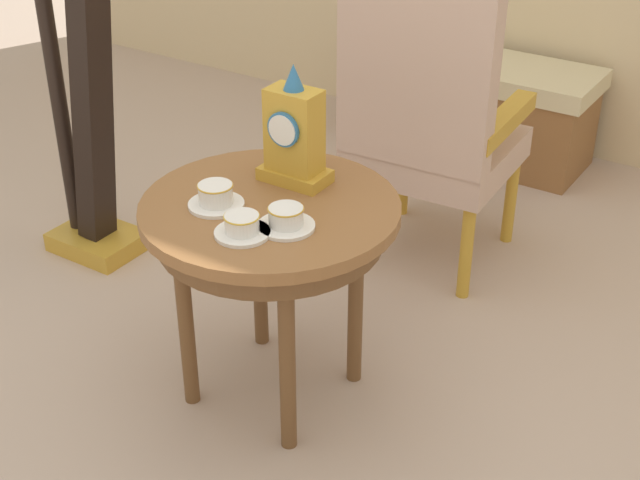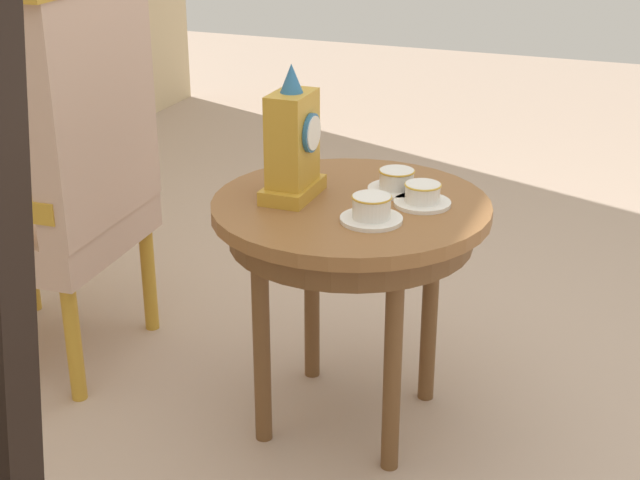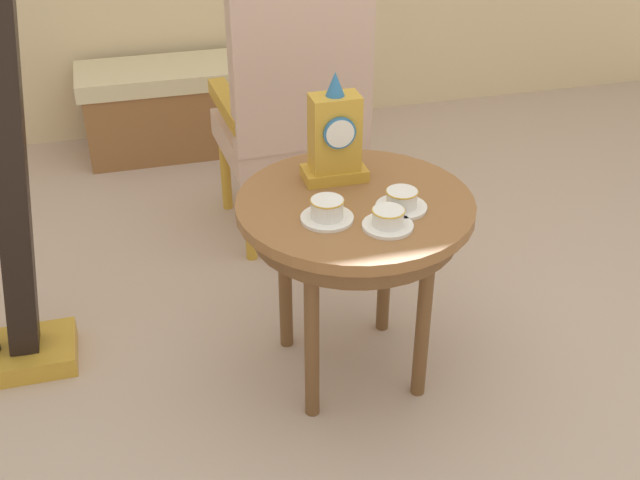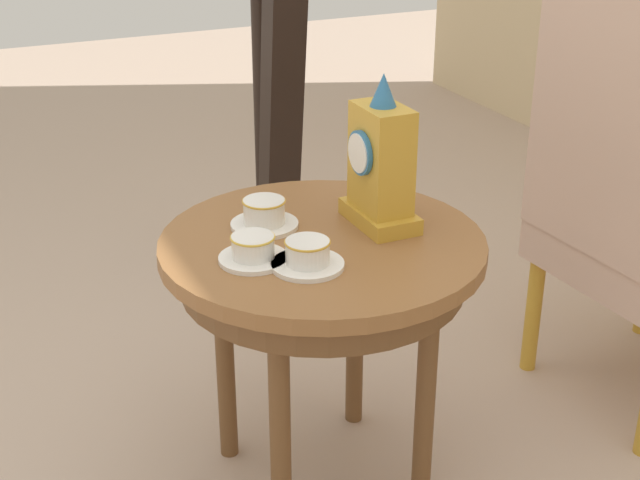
{
  "view_description": "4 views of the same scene",
  "coord_description": "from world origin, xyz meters",
  "px_view_note": "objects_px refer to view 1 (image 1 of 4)",
  "views": [
    {
      "loc": [
        1.26,
        -1.6,
        1.74
      ],
      "look_at": [
        0.09,
        0.19,
        0.49
      ],
      "focal_mm": 50.77,
      "sensor_mm": 36.0,
      "label": 1
    },
    {
      "loc": [
        -2.04,
        -0.62,
        1.43
      ],
      "look_at": [
        -0.05,
        0.15,
        0.53
      ],
      "focal_mm": 52.34,
      "sensor_mm": 36.0,
      "label": 2
    },
    {
      "loc": [
        -0.62,
        -1.81,
        1.72
      ],
      "look_at": [
        -0.1,
        0.12,
        0.48
      ],
      "focal_mm": 44.2,
      "sensor_mm": 36.0,
      "label": 3
    },
    {
      "loc": [
        1.6,
        -0.65,
        1.43
      ],
      "look_at": [
        0.06,
        0.05,
        0.66
      ],
      "focal_mm": 51.42,
      "sensor_mm": 36.0,
      "label": 4
    }
  ],
  "objects_px": {
    "armchair": "(428,112)",
    "mantel_clock": "(294,136)",
    "side_table": "(269,228)",
    "harp": "(78,53)",
    "teacup_right": "(242,226)",
    "teacup_left": "(217,196)",
    "teacup_center": "(286,219)",
    "window_bench": "(469,105)"
  },
  "relations": [
    {
      "from": "teacup_left",
      "to": "harp",
      "type": "relative_size",
      "value": 0.08
    },
    {
      "from": "side_table",
      "to": "harp",
      "type": "xyz_separation_m",
      "value": [
        -0.99,
        0.3,
        0.22
      ]
    },
    {
      "from": "side_table",
      "to": "teacup_right",
      "type": "distance_m",
      "value": 0.2
    },
    {
      "from": "armchair",
      "to": "mantel_clock",
      "type": "bearing_deg",
      "value": -93.55
    },
    {
      "from": "armchair",
      "to": "teacup_right",
      "type": "bearing_deg",
      "value": -89.16
    },
    {
      "from": "harp",
      "to": "side_table",
      "type": "bearing_deg",
      "value": -16.99
    },
    {
      "from": "side_table",
      "to": "teacup_center",
      "type": "xyz_separation_m",
      "value": [
        0.11,
        -0.08,
        0.1
      ]
    },
    {
      "from": "mantel_clock",
      "to": "window_bench",
      "type": "bearing_deg",
      "value": 97.79
    },
    {
      "from": "mantel_clock",
      "to": "armchair",
      "type": "relative_size",
      "value": 0.29
    },
    {
      "from": "teacup_left",
      "to": "teacup_right",
      "type": "relative_size",
      "value": 1.05
    },
    {
      "from": "teacup_right",
      "to": "mantel_clock",
      "type": "distance_m",
      "value": 0.34
    },
    {
      "from": "teacup_center",
      "to": "harp",
      "type": "relative_size",
      "value": 0.08
    },
    {
      "from": "teacup_right",
      "to": "armchair",
      "type": "xyz_separation_m",
      "value": [
        -0.02,
        1.04,
        -0.06
      ]
    },
    {
      "from": "teacup_left",
      "to": "teacup_center",
      "type": "bearing_deg",
      "value": 0.41
    },
    {
      "from": "armchair",
      "to": "harp",
      "type": "distance_m",
      "value": 1.18
    },
    {
      "from": "side_table",
      "to": "harp",
      "type": "distance_m",
      "value": 1.06
    },
    {
      "from": "window_bench",
      "to": "mantel_clock",
      "type": "bearing_deg",
      "value": -82.21
    },
    {
      "from": "side_table",
      "to": "teacup_left",
      "type": "distance_m",
      "value": 0.17
    },
    {
      "from": "side_table",
      "to": "window_bench",
      "type": "distance_m",
      "value": 1.91
    },
    {
      "from": "side_table",
      "to": "teacup_right",
      "type": "xyz_separation_m",
      "value": [
        0.04,
        -0.17,
        0.1
      ]
    },
    {
      "from": "teacup_left",
      "to": "window_bench",
      "type": "relative_size",
      "value": 0.13
    },
    {
      "from": "teacup_right",
      "to": "window_bench",
      "type": "relative_size",
      "value": 0.13
    },
    {
      "from": "harp",
      "to": "armchair",
      "type": "bearing_deg",
      "value": 28.9
    },
    {
      "from": "teacup_right",
      "to": "harp",
      "type": "bearing_deg",
      "value": 155.4
    },
    {
      "from": "teacup_right",
      "to": "window_bench",
      "type": "distance_m",
      "value": 2.1
    },
    {
      "from": "teacup_center",
      "to": "armchair",
      "type": "xyz_separation_m",
      "value": [
        -0.09,
        0.95,
        -0.06
      ]
    },
    {
      "from": "mantel_clock",
      "to": "teacup_left",
      "type": "bearing_deg",
      "value": -110.99
    },
    {
      "from": "armchair",
      "to": "window_bench",
      "type": "relative_size",
      "value": 1.03
    },
    {
      "from": "side_table",
      "to": "armchair",
      "type": "xyz_separation_m",
      "value": [
        0.03,
        0.87,
        0.04
      ]
    },
    {
      "from": "teacup_left",
      "to": "harp",
      "type": "bearing_deg",
      "value": 156.38
    },
    {
      "from": "mantel_clock",
      "to": "teacup_right",
      "type": "bearing_deg",
      "value": -79.31
    },
    {
      "from": "teacup_center",
      "to": "window_bench",
      "type": "relative_size",
      "value": 0.13
    },
    {
      "from": "teacup_center",
      "to": "teacup_right",
      "type": "bearing_deg",
      "value": -129.05
    },
    {
      "from": "teacup_center",
      "to": "harp",
      "type": "height_order",
      "value": "harp"
    },
    {
      "from": "side_table",
      "to": "harp",
      "type": "bearing_deg",
      "value": 163.01
    },
    {
      "from": "teacup_center",
      "to": "window_bench",
      "type": "bearing_deg",
      "value": 100.64
    },
    {
      "from": "teacup_right",
      "to": "armchair",
      "type": "height_order",
      "value": "armchair"
    },
    {
      "from": "teacup_center",
      "to": "armchair",
      "type": "height_order",
      "value": "armchair"
    },
    {
      "from": "teacup_right",
      "to": "mantel_clock",
      "type": "bearing_deg",
      "value": 100.69
    },
    {
      "from": "harp",
      "to": "window_bench",
      "type": "xyz_separation_m",
      "value": [
        0.74,
        1.56,
        -0.55
      ]
    },
    {
      "from": "side_table",
      "to": "mantel_clock",
      "type": "xyz_separation_m",
      "value": [
        -0.02,
        0.15,
        0.21
      ]
    },
    {
      "from": "armchair",
      "to": "side_table",
      "type": "bearing_deg",
      "value": -91.88
    }
  ]
}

